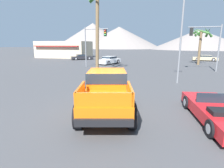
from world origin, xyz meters
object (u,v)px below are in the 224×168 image
object	(u,v)px
parked_car_tan	(205,58)
parked_car_white	(109,60)
red_convertible_car	(219,112)
traffic_light_crosswalk	(94,40)
street_lamp_post	(182,26)
parked_car_dark	(82,57)
palm_tree_short	(96,9)
palm_tree_tall	(201,37)
orange_pickup_truck	(107,89)
traffic_light_main	(206,39)

from	to	relation	value
parked_car_tan	parked_car_white	bearing A→B (deg)	126.25
red_convertible_car	parked_car_white	bearing A→B (deg)	109.36
traffic_light_crosswalk	street_lamp_post	bearing A→B (deg)	-39.34
parked_car_dark	palm_tree_short	bearing A→B (deg)	-5.13
parked_car_white	palm_tree_tall	distance (m)	14.23
orange_pickup_truck	palm_tree_tall	bearing A→B (deg)	54.70
parked_car_tan	street_lamp_post	distance (m)	23.47
red_convertible_car	palm_tree_short	world-z (taller)	palm_tree_short
parked_car_dark	palm_tree_tall	world-z (taller)	palm_tree_tall
red_convertible_car	traffic_light_main	bearing A→B (deg)	71.84
red_convertible_car	palm_tree_tall	distance (m)	22.35
palm_tree_short	palm_tree_tall	bearing A→B (deg)	41.70
parked_car_white	street_lamp_post	distance (m)	15.68
street_lamp_post	parked_car_white	bearing A→B (deg)	126.46
orange_pickup_truck	street_lamp_post	distance (m)	8.86
parked_car_dark	street_lamp_post	world-z (taller)	street_lamp_post
parked_car_dark	traffic_light_main	size ratio (longest dim) A/B	0.88
orange_pickup_truck	street_lamp_post	xyz separation A→B (m)	(3.90, 7.21, 3.36)
red_convertible_car	parked_car_dark	xyz separation A→B (m)	(-17.52, 26.13, 0.14)
red_convertible_car	palm_tree_tall	bearing A→B (deg)	72.76
parked_car_dark	palm_tree_short	distance (m)	18.84
traffic_light_main	palm_tree_tall	world-z (taller)	palm_tree_tall
traffic_light_main	traffic_light_crosswalk	bearing A→B (deg)	-2.37
parked_car_white	traffic_light_crosswalk	xyz separation A→B (m)	(-0.97, -4.03, 3.08)
parked_car_white	parked_car_tan	world-z (taller)	parked_car_white
parked_car_dark	parked_car_tan	world-z (taller)	parked_car_tan
palm_tree_tall	palm_tree_short	world-z (taller)	palm_tree_short
palm_tree_short	parked_car_white	bearing A→B (deg)	96.99
parked_car_dark	orange_pickup_truck	bearing A→B (deg)	-8.34
parked_car_white	parked_car_tan	bearing A→B (deg)	-129.00
parked_car_tan	palm_tree_short	world-z (taller)	palm_tree_short
orange_pickup_truck	traffic_light_crosswalk	size ratio (longest dim) A/B	0.98
parked_car_dark	traffic_light_main	distance (m)	23.43
traffic_light_crosswalk	parked_car_dark	bearing A→B (deg)	122.01
street_lamp_post	traffic_light_main	bearing A→B (deg)	64.60
orange_pickup_truck	street_lamp_post	bearing A→B (deg)	47.61
red_convertible_car	street_lamp_post	size ratio (longest dim) A/B	0.63
traffic_light_crosswalk	palm_tree_short	world-z (taller)	palm_tree_short
parked_car_tan	traffic_light_main	xyz separation A→B (m)	(-3.57, -14.35, 3.10)
red_convertible_car	palm_tree_short	bearing A→B (deg)	122.19
traffic_light_crosswalk	palm_tree_short	distance (m)	6.03
parked_car_tan	palm_tree_short	xyz separation A→B (m)	(-15.15, -18.66, 6.05)
traffic_light_crosswalk	street_lamp_post	distance (m)	12.96
parked_car_tan	palm_tree_short	bearing A→B (deg)	146.18
red_convertible_car	palm_tree_tall	size ratio (longest dim) A/B	0.84
parked_car_white	palm_tree_tall	world-z (taller)	palm_tree_tall
street_lamp_post	palm_tree_short	world-z (taller)	palm_tree_short
red_convertible_car	traffic_light_crosswalk	bearing A→B (deg)	117.55
orange_pickup_truck	parked_car_dark	world-z (taller)	orange_pickup_truck
red_convertible_car	parked_car_white	xyz separation A→B (m)	(-9.87, 19.48, 0.21)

